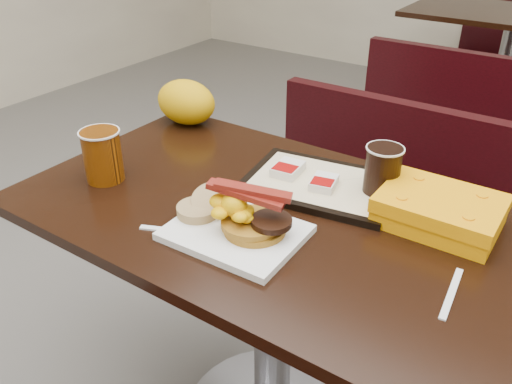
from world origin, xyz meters
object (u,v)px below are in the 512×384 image
Objects in this scene: knife at (451,293)px; tray at (320,184)px; table_near at (273,330)px; pancake_stack at (255,225)px; clamshell at (439,211)px; table_far at (502,76)px; hashbrown_sleeve_left at (288,169)px; coffee_cup_far at (383,170)px; fork at (163,230)px; hashbrown_sleeve_right at (324,183)px; bench_far_s at (470,114)px; platter at (236,232)px; coffee_cup_near at (103,156)px; bench_near_n at (378,217)px; paper_bag at (186,102)px.

tray reaches higher than knife.
pancake_stack is at bearing -79.11° from table_near.
tray is 0.29m from clamshell.
hashbrown_sleeve_left is at bearing -91.25° from table_far.
table_near is at bearing -133.17° from coffee_cup_far.
hashbrown_sleeve_right is (0.21, 0.34, 0.02)m from fork.
knife is 2.04× the size of hashbrown_sleeve_right.
clamshell is at bearing -79.53° from bench_far_s.
knife is (0.42, -0.07, 0.38)m from table_near.
bench_far_s is 6.93× the size of fork.
hashbrown_sleeve_right reaches higher than platter.
table_near is 0.43m from hashbrown_sleeve_right.
coffee_cup_far is (0.17, 0.18, 0.45)m from table_near.
coffee_cup_near is (-0.43, -2.72, 0.44)m from table_far.
table_near is 0.41m from platter.
table_far is (0.00, 1.90, 0.02)m from bench_near_n.
coffee_cup_far is at bearing 26.79° from fork.
fork is at bearing -54.33° from paper_bag.
paper_bag reaches higher than table_far.
clamshell reaches higher than fork.
tray is at bearing 124.17° from hashbrown_sleeve_right.
table_near is at bearing 30.13° from fork.
bench_near_n is 5.15× the size of paper_bag.
hashbrown_sleeve_left reaches higher than platter.
paper_bag is at bearing -140.05° from bench_near_n.
clamshell is (0.15, -0.04, -0.04)m from coffee_cup_far.
fork is 0.40m from hashbrown_sleeve_right.
fork is 1.89× the size of hashbrown_sleeve_right.
pancake_stack reaches higher than fork.
knife is (0.42, -2.67, 0.38)m from table_far.
table_near is at bearing 82.56° from platter.
hashbrown_sleeve_left is 0.47m from paper_bag.
pancake_stack reaches higher than bench_far_s.
bench_far_s is at bearing 82.30° from tray.
knife is 0.43× the size of tray.
hashbrown_sleeve_left is at bearing -118.71° from knife.
bench_far_s is at bearing 90.00° from table_near.
clamshell reaches higher than knife.
table_near is 0.51m from coffee_cup_far.
tray is at bearing -124.13° from knife.
paper_bag is at bearing -115.67° from knife.
tray reaches higher than bench_near_n.
bench_far_s is 1.80m from tray.
pancake_stack is (0.02, -2.72, 0.40)m from table_far.
table_far is 2.75m from pancake_stack.
table_near is 8.31× the size of fork.
tray is at bearing 38.56° from fork.
platter and tray have the same top height.
clamshell is 0.84m from paper_bag.
coffee_cup_far reaches higher than hashbrown_sleeve_right.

